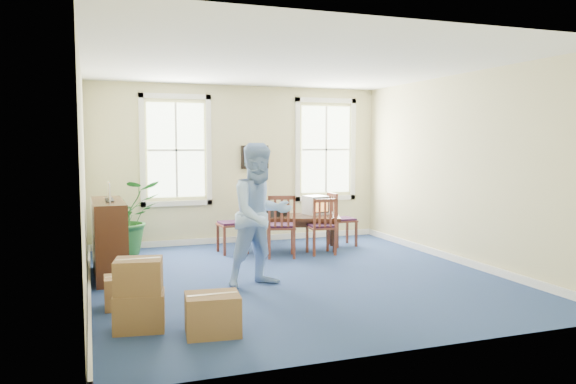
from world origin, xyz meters
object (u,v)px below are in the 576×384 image
object	(u,v)px
crt_tv	(315,205)
potted_plant	(125,217)
credenza	(109,236)
cardboard_boxes	(157,289)
chair_near_left	(281,226)
man	(261,215)
conference_table	(289,232)

from	to	relation	value
crt_tv	potted_plant	xyz separation A→B (m)	(-3.57, 0.46, -0.14)
credenza	cardboard_boxes	distance (m)	2.63
chair_near_left	cardboard_boxes	size ratio (longest dim) A/B	0.78
crt_tv	potted_plant	bearing A→B (deg)	160.93
man	cardboard_boxes	world-z (taller)	man
man	cardboard_boxes	distance (m)	2.14
conference_table	credenza	distance (m)	3.56
potted_plant	crt_tv	bearing A→B (deg)	-7.39
crt_tv	chair_near_left	bearing A→B (deg)	-155.65
potted_plant	cardboard_boxes	distance (m)	4.28
credenza	potted_plant	size ratio (longest dim) A/B	1.15
credenza	potted_plant	distance (m)	1.72
man	potted_plant	bearing A→B (deg)	105.98
crt_tv	chair_near_left	xyz separation A→B (m)	(-0.95, -0.69, -0.27)
crt_tv	man	size ratio (longest dim) A/B	0.21
crt_tv	credenza	distance (m)	4.10
crt_tv	potted_plant	size ratio (longest dim) A/B	0.32
potted_plant	cardboard_boxes	size ratio (longest dim) A/B	0.95
crt_tv	man	world-z (taller)	man
chair_near_left	credenza	distance (m)	3.01
credenza	cardboard_boxes	world-z (taller)	credenza
cardboard_boxes	potted_plant	bearing A→B (deg)	91.13
conference_table	man	bearing A→B (deg)	-98.38
conference_table	crt_tv	distance (m)	0.76
credenza	cardboard_boxes	bearing A→B (deg)	-81.88
chair_near_left	man	xyz separation A→B (m)	(-0.93, -1.83, 0.46)
chair_near_left	man	size ratio (longest dim) A/B	0.55
crt_tv	chair_near_left	distance (m)	1.21
chair_near_left	cardboard_boxes	xyz separation A→B (m)	(-2.53, -3.12, -0.15)
chair_near_left	potted_plant	world-z (taller)	potted_plant
chair_near_left	crt_tv	bearing A→B (deg)	-128.47
chair_near_left	credenza	xyz separation A→B (m)	(-2.96, -0.53, 0.06)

